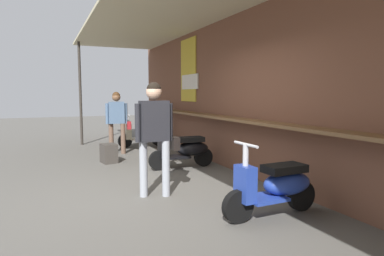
{
  "coord_description": "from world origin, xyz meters",
  "views": [
    {
      "loc": [
        4.85,
        -1.58,
        1.55
      ],
      "look_at": [
        -1.78,
        1.36,
        0.81
      ],
      "focal_mm": 31.13,
      "sensor_mm": 36.0,
      "label": 1
    }
  ],
  "objects_px": {
    "scooter_black": "(185,150)",
    "shopper_passing": "(155,127)",
    "merchandise_crate": "(109,153)",
    "shopper_browsing": "(117,117)",
    "scooter_blue": "(277,186)",
    "scooter_cream": "(145,134)"
  },
  "relations": [
    {
      "from": "scooter_black",
      "to": "shopper_passing",
      "type": "distance_m",
      "value": 2.1
    },
    {
      "from": "merchandise_crate",
      "to": "shopper_browsing",
      "type": "bearing_deg",
      "value": 158.65
    },
    {
      "from": "shopper_passing",
      "to": "merchandise_crate",
      "type": "bearing_deg",
      "value": 3.98
    },
    {
      "from": "scooter_blue",
      "to": "shopper_browsing",
      "type": "height_order",
      "value": "shopper_browsing"
    },
    {
      "from": "shopper_browsing",
      "to": "merchandise_crate",
      "type": "height_order",
      "value": "shopper_browsing"
    },
    {
      "from": "scooter_cream",
      "to": "scooter_black",
      "type": "height_order",
      "value": "same"
    },
    {
      "from": "scooter_cream",
      "to": "shopper_browsing",
      "type": "height_order",
      "value": "shopper_browsing"
    },
    {
      "from": "scooter_black",
      "to": "scooter_cream",
      "type": "bearing_deg",
      "value": -87.96
    },
    {
      "from": "scooter_cream",
      "to": "merchandise_crate",
      "type": "xyz_separation_m",
      "value": [
        1.9,
        -1.37,
        -0.17
      ]
    },
    {
      "from": "scooter_blue",
      "to": "scooter_black",
      "type": "bearing_deg",
      "value": -91.65
    },
    {
      "from": "scooter_cream",
      "to": "merchandise_crate",
      "type": "bearing_deg",
      "value": 56.81
    },
    {
      "from": "scooter_black",
      "to": "scooter_blue",
      "type": "bearing_deg",
      "value": 92.04
    },
    {
      "from": "scooter_blue",
      "to": "shopper_passing",
      "type": "distance_m",
      "value": 1.93
    },
    {
      "from": "scooter_blue",
      "to": "scooter_cream",
      "type": "bearing_deg",
      "value": -91.65
    },
    {
      "from": "scooter_blue",
      "to": "merchandise_crate",
      "type": "relative_size",
      "value": 3.26
    },
    {
      "from": "scooter_black",
      "to": "merchandise_crate",
      "type": "bearing_deg",
      "value": -38.67
    },
    {
      "from": "scooter_black",
      "to": "merchandise_crate",
      "type": "distance_m",
      "value": 1.82
    },
    {
      "from": "shopper_passing",
      "to": "scooter_black",
      "type": "bearing_deg",
      "value": -36.14
    },
    {
      "from": "scooter_cream",
      "to": "scooter_blue",
      "type": "relative_size",
      "value": 1.0
    },
    {
      "from": "merchandise_crate",
      "to": "scooter_cream",
      "type": "bearing_deg",
      "value": 144.09
    },
    {
      "from": "scooter_cream",
      "to": "shopper_passing",
      "type": "bearing_deg",
      "value": 78.83
    },
    {
      "from": "shopper_browsing",
      "to": "merchandise_crate",
      "type": "distance_m",
      "value": 1.39
    }
  ]
}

